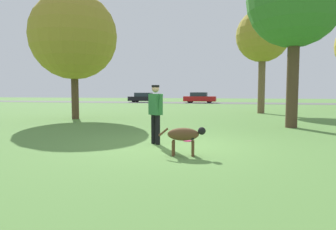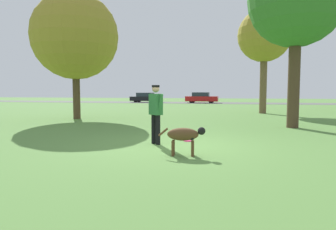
# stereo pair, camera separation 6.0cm
# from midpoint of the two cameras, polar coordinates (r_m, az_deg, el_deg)

# --- Properties ---
(ground_plane) EXTENTS (120.00, 120.00, 0.00)m
(ground_plane) POSITION_cam_midpoint_polar(r_m,az_deg,el_deg) (8.41, 0.59, -5.84)
(ground_plane) COLOR #56843D
(far_road_strip) EXTENTS (120.00, 6.00, 0.01)m
(far_road_strip) POSITION_cam_midpoint_polar(r_m,az_deg,el_deg) (40.26, 10.30, 2.26)
(far_road_strip) COLOR #5B5B59
(far_road_strip) RESTS_ON ground_plane
(person) EXTENTS (0.57, 0.50, 1.69)m
(person) POSITION_cam_midpoint_polar(r_m,az_deg,el_deg) (8.53, -2.59, 1.08)
(person) COLOR black
(person) RESTS_ON ground_plane
(dog) EXTENTS (1.12, 0.40, 0.68)m
(dog) POSITION_cam_midpoint_polar(r_m,az_deg,el_deg) (7.04, 2.99, -3.88)
(dog) COLOR brown
(dog) RESTS_ON ground_plane
(frisbee) EXTENTS (0.25, 0.25, 0.02)m
(frisbee) POSITION_cam_midpoint_polar(r_m,az_deg,el_deg) (9.17, 3.52, -4.93)
(frisbee) COLOR #E52366
(frisbee) RESTS_ON ground_plane
(tree_near_left) EXTENTS (4.69, 4.69, 6.86)m
(tree_near_left) POSITION_cam_midpoint_polar(r_m,az_deg,el_deg) (17.57, -17.63, 14.09)
(tree_near_left) COLOR #4C3826
(tree_near_left) RESTS_ON ground_plane
(tree_near_right) EXTENTS (3.89, 3.89, 7.22)m
(tree_near_right) POSITION_cam_midpoint_polar(r_m,az_deg,el_deg) (14.02, 22.94, 19.50)
(tree_near_right) COLOR #4C3826
(tree_near_right) RESTS_ON ground_plane
(tree_mid_center) EXTENTS (3.61, 3.61, 7.15)m
(tree_mid_center) POSITION_cam_midpoint_polar(r_m,az_deg,el_deg) (22.13, 17.51, 14.10)
(tree_mid_center) COLOR brown
(tree_mid_center) RESTS_ON ground_plane
(parked_car_black) EXTENTS (4.39, 1.68, 1.36)m
(parked_car_black) POSITION_cam_midpoint_polar(r_m,az_deg,el_deg) (42.42, -4.62, 3.32)
(parked_car_black) COLOR black
(parked_car_black) RESTS_ON ground_plane
(parked_car_red) EXTENTS (4.27, 1.69, 1.41)m
(parked_car_red) POSITION_cam_midpoint_polar(r_m,az_deg,el_deg) (40.23, 6.01, 3.29)
(parked_car_red) COLOR red
(parked_car_red) RESTS_ON ground_plane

